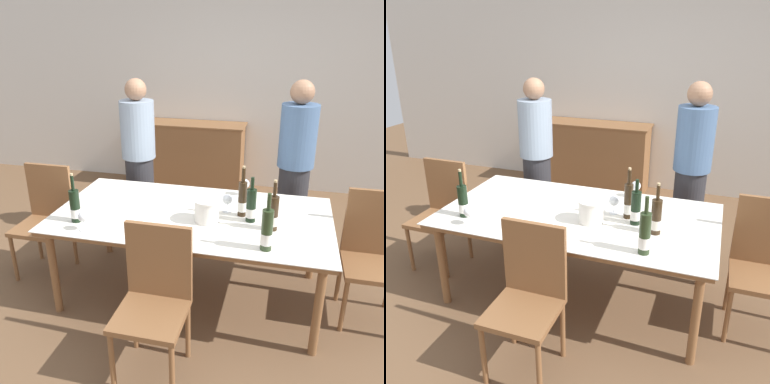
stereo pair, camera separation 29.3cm
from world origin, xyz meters
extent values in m
plane|color=brown|center=(0.00, 0.00, 0.00)|extent=(12.00, 12.00, 0.00)
cube|color=silver|center=(0.00, 2.66, 1.40)|extent=(8.00, 0.10, 2.80)
cube|color=brown|center=(-0.64, 2.37, 0.44)|extent=(1.48, 0.44, 0.87)
cube|color=brown|center=(-0.64, 2.37, 0.88)|extent=(1.52, 0.46, 0.02)
cylinder|color=brown|center=(-0.95, -0.47, 0.34)|extent=(0.06, 0.06, 0.69)
cylinder|color=brown|center=(0.95, -0.47, 0.34)|extent=(0.06, 0.06, 0.69)
cylinder|color=brown|center=(-0.95, 0.47, 0.34)|extent=(0.06, 0.06, 0.69)
cylinder|color=brown|center=(0.95, 0.47, 0.34)|extent=(0.06, 0.06, 0.69)
cube|color=brown|center=(0.00, 0.00, 0.70)|extent=(2.07, 1.09, 0.04)
cube|color=white|center=(0.00, 0.00, 0.72)|extent=(2.10, 1.12, 0.01)
cylinder|color=white|center=(0.14, -0.10, 0.81)|extent=(0.18, 0.18, 0.17)
cylinder|color=white|center=(0.14, -0.10, 0.89)|extent=(0.19, 0.19, 0.01)
cylinder|color=black|center=(0.45, -0.02, 0.85)|extent=(0.07, 0.07, 0.25)
cylinder|color=white|center=(0.45, -0.02, 0.80)|extent=(0.07, 0.07, 0.07)
cylinder|color=black|center=(0.45, -0.02, 1.02)|extent=(0.03, 0.03, 0.09)
cylinder|color=black|center=(-0.80, -0.33, 0.85)|extent=(0.07, 0.07, 0.24)
cylinder|color=white|center=(-0.80, -0.33, 0.80)|extent=(0.07, 0.07, 0.07)
cylinder|color=black|center=(-0.80, -0.33, 1.03)|extent=(0.02, 0.02, 0.11)
cylinder|color=tan|center=(-0.80, -0.33, 1.09)|extent=(0.02, 0.02, 0.02)
cylinder|color=#332314|center=(0.61, -0.12, 0.85)|extent=(0.07, 0.07, 0.25)
cylinder|color=silver|center=(0.61, -0.12, 0.80)|extent=(0.07, 0.07, 0.07)
cylinder|color=#332314|center=(0.61, -0.12, 1.03)|extent=(0.02, 0.02, 0.11)
cylinder|color=tan|center=(0.61, -0.12, 1.09)|extent=(0.02, 0.02, 0.02)
cylinder|color=#28381E|center=(0.59, -0.41, 0.87)|extent=(0.07, 0.07, 0.28)
cylinder|color=white|center=(0.59, -0.41, 0.81)|extent=(0.08, 0.08, 0.08)
cylinder|color=#28381E|center=(0.59, -0.41, 1.06)|extent=(0.03, 0.03, 0.11)
cylinder|color=#332314|center=(0.37, 0.06, 0.86)|extent=(0.06, 0.06, 0.27)
cylinder|color=white|center=(0.37, 0.06, 0.80)|extent=(0.07, 0.07, 0.08)
cylinder|color=#332314|center=(0.37, 0.06, 1.05)|extent=(0.03, 0.03, 0.11)
cylinder|color=tan|center=(0.37, 0.06, 1.12)|extent=(0.02, 0.02, 0.02)
cylinder|color=white|center=(0.34, 0.47, 0.73)|extent=(0.06, 0.06, 0.00)
cylinder|color=white|center=(0.34, 0.47, 0.77)|extent=(0.01, 0.01, 0.07)
sphere|color=white|center=(0.34, 0.47, 0.83)|extent=(0.08, 0.08, 0.08)
cylinder|color=white|center=(0.26, 0.10, 0.73)|extent=(0.07, 0.07, 0.00)
cylinder|color=white|center=(0.26, 0.10, 0.77)|extent=(0.01, 0.01, 0.07)
sphere|color=white|center=(0.26, 0.10, 0.83)|extent=(0.08, 0.08, 0.08)
cylinder|color=white|center=(-0.67, -0.44, 0.73)|extent=(0.07, 0.07, 0.00)
cylinder|color=white|center=(-0.67, -0.44, 0.77)|extent=(0.01, 0.01, 0.07)
sphere|color=white|center=(-0.67, -0.44, 0.83)|extent=(0.07, 0.07, 0.07)
cylinder|color=brown|center=(-0.23, -1.06, 0.21)|extent=(0.03, 0.03, 0.43)
cylinder|color=brown|center=(0.14, -1.06, 0.21)|extent=(0.03, 0.03, 0.43)
cylinder|color=brown|center=(-0.23, -0.69, 0.21)|extent=(0.03, 0.03, 0.43)
cylinder|color=brown|center=(0.14, -0.69, 0.21)|extent=(0.03, 0.03, 0.43)
cube|color=brown|center=(-0.04, -0.88, 0.45)|extent=(0.42, 0.42, 0.04)
cube|color=brown|center=(-0.04, -0.69, 0.71)|extent=(0.42, 0.04, 0.50)
cylinder|color=brown|center=(1.16, -0.18, 0.21)|extent=(0.03, 0.03, 0.43)
cylinder|color=brown|center=(1.16, 0.18, 0.21)|extent=(0.03, 0.03, 0.43)
cube|color=brown|center=(1.34, 0.00, 0.45)|extent=(0.42, 0.42, 0.04)
cube|color=brown|center=(1.34, 0.19, 0.72)|extent=(0.42, 0.04, 0.51)
cylinder|color=brown|center=(-1.53, -0.18, 0.22)|extent=(0.03, 0.03, 0.43)
cylinder|color=brown|center=(-1.16, -0.18, 0.22)|extent=(0.03, 0.03, 0.43)
cylinder|color=brown|center=(-1.53, 0.18, 0.22)|extent=(0.03, 0.03, 0.43)
cylinder|color=brown|center=(-1.16, 0.18, 0.22)|extent=(0.03, 0.03, 0.43)
cube|color=brown|center=(-1.34, 0.00, 0.45)|extent=(0.42, 0.42, 0.04)
cube|color=brown|center=(-1.34, 0.19, 0.71)|extent=(0.42, 0.04, 0.49)
cylinder|color=#2D2D33|center=(-0.75, 0.87, 0.43)|extent=(0.28, 0.28, 0.86)
cylinder|color=#8C9EB2|center=(-0.75, 0.87, 1.14)|extent=(0.33, 0.33, 0.55)
sphere|color=#A37556|center=(-0.75, 0.87, 1.52)|extent=(0.20, 0.20, 0.20)
cylinder|color=#2D2D33|center=(0.75, 0.92, 0.44)|extent=(0.28, 0.28, 0.88)
cylinder|color=#4C6B93|center=(0.75, 0.92, 1.16)|extent=(0.33, 0.33, 0.56)
sphere|color=#A37556|center=(0.75, 0.92, 1.54)|extent=(0.21, 0.21, 0.21)
camera|label=1|loc=(0.67, -2.74, 2.06)|focal=38.00mm
camera|label=2|loc=(0.95, -2.66, 2.06)|focal=38.00mm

